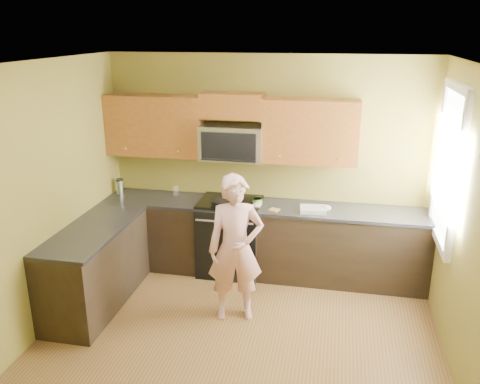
% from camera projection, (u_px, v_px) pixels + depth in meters
% --- Properties ---
extents(floor, '(4.00, 4.00, 0.00)m').
position_uv_depth(floor, '(234.00, 352.00, 4.82)').
color(floor, brown).
rests_on(floor, ground).
extents(ceiling, '(4.00, 4.00, 0.00)m').
position_uv_depth(ceiling, '(232.00, 66.00, 3.97)').
color(ceiling, white).
rests_on(ceiling, ground).
extents(wall_back, '(4.00, 0.00, 4.00)m').
position_uv_depth(wall_back, '(267.00, 164.00, 6.26)').
color(wall_back, olive).
rests_on(wall_back, ground).
extents(wall_front, '(4.00, 0.00, 4.00)m').
position_uv_depth(wall_front, '(150.00, 366.00, 2.54)').
color(wall_front, olive).
rests_on(wall_front, ground).
extents(wall_left, '(0.00, 4.00, 4.00)m').
position_uv_depth(wall_left, '(29.00, 207.00, 4.77)').
color(wall_left, olive).
rests_on(wall_left, ground).
extents(wall_right, '(0.00, 4.00, 4.00)m').
position_uv_depth(wall_right, '(475.00, 241.00, 4.02)').
color(wall_right, olive).
rests_on(wall_right, ground).
extents(cabinet_back_run, '(4.00, 0.60, 0.88)m').
position_uv_depth(cabinet_back_run, '(262.00, 240.00, 6.27)').
color(cabinet_back_run, black).
rests_on(cabinet_back_run, floor).
extents(cabinet_left_run, '(0.60, 1.60, 0.88)m').
position_uv_depth(cabinet_left_run, '(96.00, 268.00, 5.56)').
color(cabinet_left_run, black).
rests_on(cabinet_left_run, floor).
extents(countertop_back, '(4.00, 0.62, 0.04)m').
position_uv_depth(countertop_back, '(262.00, 206.00, 6.11)').
color(countertop_back, black).
rests_on(countertop_back, cabinet_back_run).
extents(countertop_left, '(0.62, 1.60, 0.04)m').
position_uv_depth(countertop_left, '(93.00, 229.00, 5.42)').
color(countertop_left, black).
rests_on(countertop_left, cabinet_left_run).
extents(stove, '(0.76, 0.65, 0.95)m').
position_uv_depth(stove, '(230.00, 236.00, 6.31)').
color(stove, black).
rests_on(stove, floor).
extents(microwave, '(0.76, 0.40, 0.42)m').
position_uv_depth(microwave, '(232.00, 159.00, 6.12)').
color(microwave, silver).
rests_on(microwave, wall_back).
extents(upper_cab_left, '(1.22, 0.33, 0.75)m').
position_uv_depth(upper_cab_left, '(157.00, 155.00, 6.34)').
color(upper_cab_left, brown).
rests_on(upper_cab_left, wall_back).
extents(upper_cab_right, '(1.12, 0.33, 0.75)m').
position_uv_depth(upper_cab_right, '(309.00, 162.00, 5.97)').
color(upper_cab_right, brown).
rests_on(upper_cab_right, wall_back).
extents(upper_cab_over_mw, '(0.76, 0.33, 0.30)m').
position_uv_depth(upper_cab_over_mw, '(232.00, 106.00, 5.94)').
color(upper_cab_over_mw, brown).
rests_on(upper_cab_over_mw, wall_back).
extents(window, '(0.06, 1.06, 1.66)m').
position_uv_depth(window, '(449.00, 166.00, 5.05)').
color(window, white).
rests_on(window, wall_right).
extents(woman, '(0.66, 0.52, 1.59)m').
position_uv_depth(woman, '(236.00, 249.00, 5.19)').
color(woman, '#F17978').
rests_on(woman, floor).
extents(frying_pan, '(0.34, 0.53, 0.07)m').
position_uv_depth(frying_pan, '(223.00, 205.00, 6.02)').
color(frying_pan, black).
rests_on(frying_pan, stove).
extents(butter_tub, '(0.14, 0.14, 0.09)m').
position_uv_depth(butter_tub, '(257.00, 204.00, 6.14)').
color(butter_tub, '#FEFA42').
rests_on(butter_tub, countertop_back).
extents(toast_slice, '(0.14, 0.14, 0.01)m').
position_uv_depth(toast_slice, '(274.00, 210.00, 5.92)').
color(toast_slice, '#B27F47').
rests_on(toast_slice, countertop_back).
extents(napkin_a, '(0.13, 0.13, 0.06)m').
position_uv_depth(napkin_a, '(257.00, 205.00, 6.00)').
color(napkin_a, silver).
rests_on(napkin_a, countertop_back).
extents(napkin_b, '(0.15, 0.16, 0.07)m').
position_uv_depth(napkin_b, '(326.00, 208.00, 5.91)').
color(napkin_b, silver).
rests_on(napkin_b, countertop_back).
extents(dish_towel, '(0.32, 0.27, 0.05)m').
position_uv_depth(dish_towel, '(313.00, 209.00, 5.88)').
color(dish_towel, white).
rests_on(dish_towel, countertop_back).
extents(travel_mug, '(0.12, 0.12, 0.20)m').
position_uv_depth(travel_mug, '(120.00, 194.00, 6.51)').
color(travel_mug, silver).
rests_on(travel_mug, countertop_back).
extents(glass_b, '(0.09, 0.09, 0.12)m').
position_uv_depth(glass_b, '(176.00, 191.00, 6.44)').
color(glass_b, silver).
rests_on(glass_b, countertop_back).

